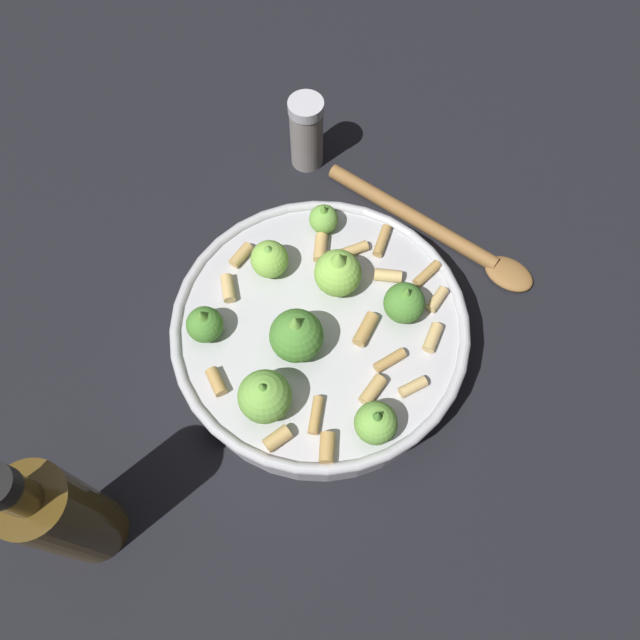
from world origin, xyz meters
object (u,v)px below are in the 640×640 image
object	(u,v)px
pepper_shaker	(306,133)
olive_oil_bottle	(63,515)
cooking_pan	(319,333)
wooden_spoon	(439,233)

from	to	relation	value
pepper_shaker	olive_oil_bottle	bearing A→B (deg)	7.14
cooking_pan	olive_oil_bottle	size ratio (longest dim) A/B	1.37
pepper_shaker	olive_oil_bottle	size ratio (longest dim) A/B	0.44
cooking_pan	wooden_spoon	size ratio (longest dim) A/B	1.10
wooden_spoon	pepper_shaker	bearing A→B (deg)	-95.26
cooking_pan	pepper_shaker	xyz separation A→B (m)	(-0.19, -0.13, 0.01)
pepper_shaker	wooden_spoon	size ratio (longest dim) A/B	0.36
olive_oil_bottle	pepper_shaker	bearing A→B (deg)	-172.86
cooking_pan	olive_oil_bottle	bearing A→B (deg)	-17.14
cooking_pan	pepper_shaker	world-z (taller)	cooking_pan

